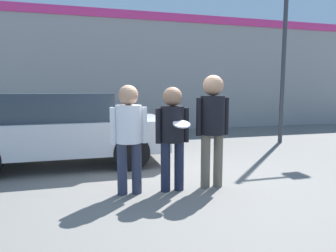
{
  "coord_description": "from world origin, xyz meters",
  "views": [
    {
      "loc": [
        -1.34,
        -4.8,
        1.58
      ],
      "look_at": [
        -0.06,
        -0.17,
        0.99
      ],
      "focal_mm": 32.0,
      "sensor_mm": 36.0,
      "label": 1
    }
  ],
  "objects_px": {
    "person_left": "(129,130)",
    "street_lamp": "(293,17)",
    "parked_car_near": "(62,128)",
    "person_middle_with_frisbee": "(172,130)",
    "person_right": "(213,120)"
  },
  "relations": [
    {
      "from": "person_left",
      "to": "parked_car_near",
      "type": "xyz_separation_m",
      "value": [
        -1.11,
        2.19,
        -0.22
      ]
    },
    {
      "from": "person_right",
      "to": "street_lamp",
      "type": "bearing_deg",
      "value": 40.03
    },
    {
      "from": "person_middle_with_frisbee",
      "to": "person_right",
      "type": "bearing_deg",
      "value": 0.28
    },
    {
      "from": "parked_car_near",
      "to": "person_middle_with_frisbee",
      "type": "bearing_deg",
      "value": -51.44
    },
    {
      "from": "person_middle_with_frisbee",
      "to": "street_lamp",
      "type": "xyz_separation_m",
      "value": [
        4.56,
        3.28,
        2.7
      ]
    },
    {
      "from": "person_right",
      "to": "street_lamp",
      "type": "distance_m",
      "value": 5.7
    },
    {
      "from": "person_middle_with_frisbee",
      "to": "street_lamp",
      "type": "relative_size",
      "value": 0.27
    },
    {
      "from": "person_left",
      "to": "parked_car_near",
      "type": "height_order",
      "value": "person_left"
    },
    {
      "from": "person_left",
      "to": "person_middle_with_frisbee",
      "type": "xyz_separation_m",
      "value": [
        0.67,
        -0.04,
        -0.02
      ]
    },
    {
      "from": "person_left",
      "to": "street_lamp",
      "type": "distance_m",
      "value": 6.71
    },
    {
      "from": "parked_car_near",
      "to": "street_lamp",
      "type": "bearing_deg",
      "value": 9.44
    },
    {
      "from": "person_middle_with_frisbee",
      "to": "person_right",
      "type": "height_order",
      "value": "person_right"
    },
    {
      "from": "parked_car_near",
      "to": "person_left",
      "type": "bearing_deg",
      "value": -63.13
    },
    {
      "from": "person_right",
      "to": "street_lamp",
      "type": "xyz_separation_m",
      "value": [
        3.9,
        3.28,
        2.56
      ]
    },
    {
      "from": "person_left",
      "to": "person_middle_with_frisbee",
      "type": "bearing_deg",
      "value": -3.35
    }
  ]
}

